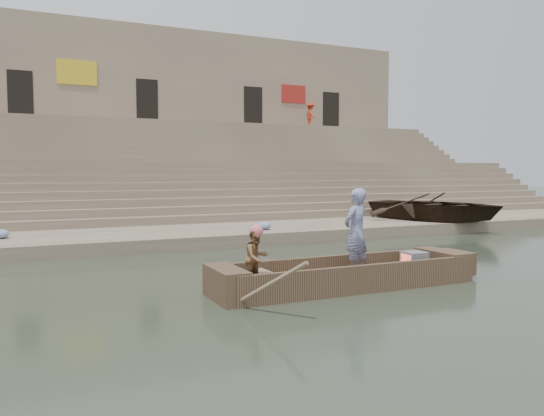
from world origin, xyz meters
TOP-DOWN VIEW (x-y plane):
  - ground at (0.00, 0.00)m, footprint 120.00×120.00m
  - lower_landing at (0.00, 8.00)m, footprint 32.00×4.00m
  - mid_landing at (0.00, 15.50)m, footprint 32.00×3.00m
  - upper_landing at (0.00, 22.50)m, footprint 32.00×3.00m
  - ghat_steps at (0.00, 17.19)m, footprint 32.00×11.00m
  - building_wall at (0.00, 26.50)m, footprint 32.00×5.07m
  - main_rowboat at (-3.20, -0.10)m, footprint 5.00×1.30m
  - rowboat_trim at (-2.99, -0.11)m, footprint 6.04×2.63m
  - standing_man at (-2.83, 0.08)m, footprint 0.77×0.64m
  - rowing_man at (-5.20, -0.21)m, footprint 0.64×0.56m
  - television at (-1.44, -0.10)m, footprint 0.46×0.42m
  - beached_rowboat at (5.75, 7.32)m, footprint 5.48×6.35m
  - pedestrian at (8.52, 22.49)m, footprint 0.76×1.16m
  - cloth_bundles at (-5.71, 7.63)m, footprint 8.37×1.48m

SIDE VIEW (x-z plane):
  - ground at x=0.00m, z-range 0.00..0.00m
  - main_rowboat at x=-3.20m, z-range 0.00..0.22m
  - lower_landing at x=0.00m, z-range 0.00..0.40m
  - rowboat_trim at x=-2.99m, z-range -0.58..1.19m
  - television at x=-1.44m, z-range 0.22..0.62m
  - cloth_bundles at x=-5.71m, z-range 0.40..0.66m
  - rowing_man at x=-5.20m, z-range 0.22..1.32m
  - beached_rowboat at x=5.75m, z-range 0.40..1.50m
  - standing_man at x=-2.83m, z-range 0.22..2.01m
  - mid_landing at x=0.00m, z-range 0.00..2.80m
  - ghat_steps at x=0.00m, z-range -0.80..4.40m
  - upper_landing at x=0.00m, z-range 0.00..5.20m
  - building_wall at x=0.00m, z-range 0.00..11.20m
  - pedestrian at x=8.52m, z-range 5.20..6.90m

